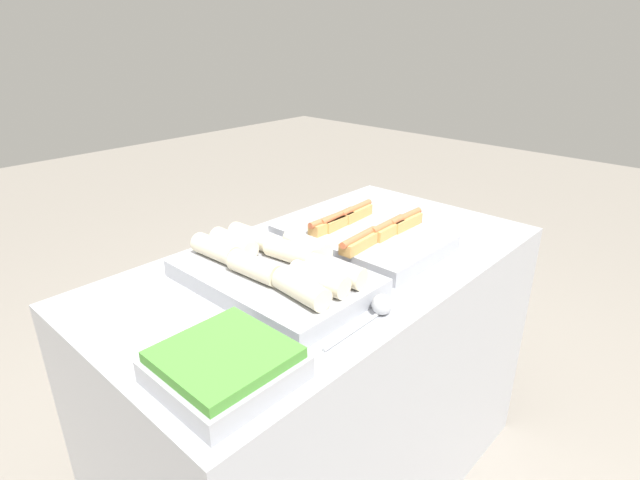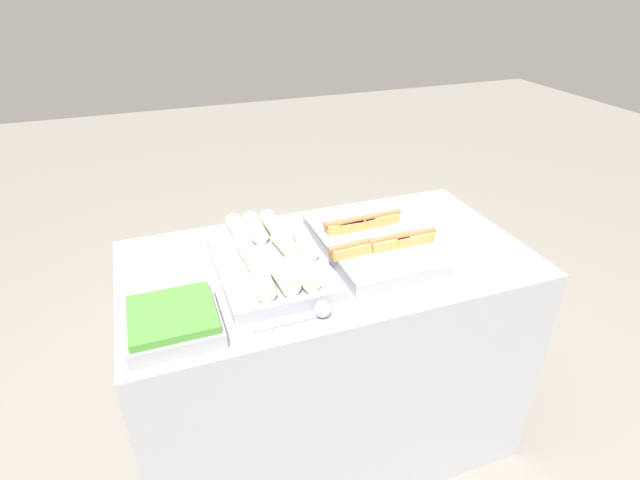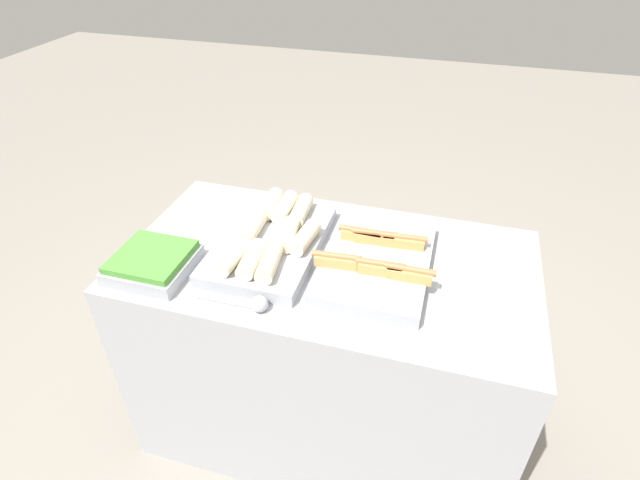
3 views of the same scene
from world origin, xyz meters
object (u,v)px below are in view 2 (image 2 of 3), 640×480
(tray_side_front, at_px, (173,322))
(serving_spoon_near, at_px, (318,311))
(tray_hotdogs, at_px, (372,242))
(tray_wraps, at_px, (270,258))

(tray_side_front, height_order, serving_spoon_near, tray_side_front)
(tray_hotdogs, distance_m, serving_spoon_near, 0.45)
(tray_hotdogs, relative_size, tray_wraps, 0.95)
(tray_wraps, relative_size, serving_spoon_near, 2.24)
(tray_wraps, bearing_deg, tray_hotdogs, 0.01)
(tray_hotdogs, xyz_separation_m, tray_side_front, (-0.74, -0.23, 0.00))
(tray_hotdogs, height_order, tray_side_front, tray_hotdogs)
(tray_side_front, bearing_deg, tray_hotdogs, 17.23)
(tray_hotdogs, height_order, tray_wraps, tray_wraps)
(tray_hotdogs, height_order, serving_spoon_near, tray_hotdogs)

